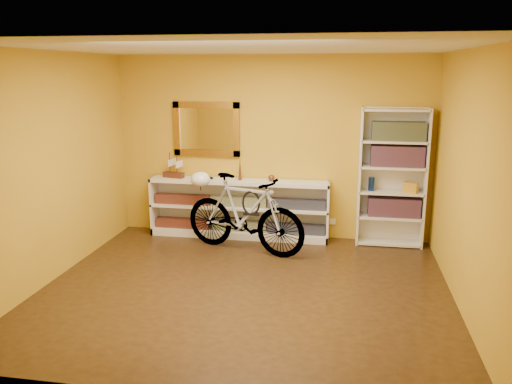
% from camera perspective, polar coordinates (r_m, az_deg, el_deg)
% --- Properties ---
extents(floor, '(4.50, 4.00, 0.01)m').
position_cam_1_polar(floor, '(5.88, -1.20, -10.67)').
color(floor, black).
rests_on(floor, ground).
extents(ceiling, '(4.50, 4.00, 0.01)m').
position_cam_1_polar(ceiling, '(5.37, -1.34, 15.68)').
color(ceiling, silver).
rests_on(ceiling, ground).
extents(back_wall, '(4.50, 0.01, 2.60)m').
position_cam_1_polar(back_wall, '(7.42, 1.75, 4.92)').
color(back_wall, '#BF901C').
rests_on(back_wall, ground).
extents(left_wall, '(0.01, 4.00, 2.60)m').
position_cam_1_polar(left_wall, '(6.31, -21.81, 2.47)').
color(left_wall, '#BF901C').
rests_on(left_wall, ground).
extents(right_wall, '(0.01, 4.00, 2.60)m').
position_cam_1_polar(right_wall, '(5.51, 22.41, 0.96)').
color(right_wall, '#BF901C').
rests_on(right_wall, ground).
extents(gilt_mirror, '(0.98, 0.06, 0.78)m').
position_cam_1_polar(gilt_mirror, '(7.55, -5.49, 6.91)').
color(gilt_mirror, '#8E6219').
rests_on(gilt_mirror, back_wall).
extents(wall_socket, '(0.09, 0.02, 0.09)m').
position_cam_1_polar(wall_socket, '(7.56, 8.45, -3.23)').
color(wall_socket, silver).
rests_on(wall_socket, back_wall).
extents(console_unit, '(2.60, 0.35, 0.85)m').
position_cam_1_polar(console_unit, '(7.50, -1.90, -1.84)').
color(console_unit, silver).
rests_on(console_unit, floor).
extents(cd_row_lower, '(2.50, 0.13, 0.14)m').
position_cam_1_polar(cd_row_lower, '(7.55, -1.91, -3.75)').
color(cd_row_lower, black).
rests_on(cd_row_lower, console_unit).
extents(cd_row_upper, '(2.50, 0.13, 0.14)m').
position_cam_1_polar(cd_row_upper, '(7.45, -1.93, -1.06)').
color(cd_row_upper, navy).
rests_on(cd_row_upper, console_unit).
extents(model_ship, '(0.33, 0.18, 0.37)m').
position_cam_1_polar(model_ship, '(7.62, -9.11, 2.95)').
color(model_ship, '#3E1C11').
rests_on(model_ship, console_unit).
extents(toy_car, '(0.00, 0.00, 0.00)m').
position_cam_1_polar(toy_car, '(7.50, -5.25, 1.46)').
color(toy_car, black).
rests_on(toy_car, console_unit).
extents(bronze_ornament, '(0.05, 0.05, 0.32)m').
position_cam_1_polar(bronze_ornament, '(7.36, -1.78, 2.56)').
color(bronze_ornament, brown).
rests_on(bronze_ornament, console_unit).
extents(decorative_orb, '(0.09, 0.09, 0.09)m').
position_cam_1_polar(decorative_orb, '(7.31, 1.71, 1.56)').
color(decorative_orb, brown).
rests_on(decorative_orb, console_unit).
extents(bookcase, '(0.90, 0.30, 1.90)m').
position_cam_1_polar(bookcase, '(7.28, 14.76, 1.51)').
color(bookcase, silver).
rests_on(bookcase, floor).
extents(book_row_a, '(0.70, 0.22, 0.26)m').
position_cam_1_polar(book_row_a, '(7.37, 14.96, -1.59)').
color(book_row_a, maroon).
rests_on(book_row_a, bookcase).
extents(book_row_b, '(0.70, 0.22, 0.28)m').
position_cam_1_polar(book_row_b, '(7.23, 15.30, 3.86)').
color(book_row_b, maroon).
rests_on(book_row_b, bookcase).
extents(book_row_c, '(0.70, 0.22, 0.25)m').
position_cam_1_polar(book_row_c, '(7.18, 15.46, 6.49)').
color(book_row_c, '#16414E').
rests_on(book_row_c, bookcase).
extents(travel_mug, '(0.09, 0.09, 0.19)m').
position_cam_1_polar(travel_mug, '(7.26, 12.61, 0.87)').
color(travel_mug, navy).
rests_on(travel_mug, bookcase).
extents(red_tin, '(0.15, 0.15, 0.16)m').
position_cam_1_polar(red_tin, '(7.20, 13.43, 6.26)').
color(red_tin, maroon).
rests_on(red_tin, bookcase).
extents(yellow_bag, '(0.21, 0.18, 0.14)m').
position_cam_1_polar(yellow_bag, '(7.29, 16.69, 0.48)').
color(yellow_bag, gold).
rests_on(yellow_bag, bookcase).
extents(bicycle, '(0.98, 1.84, 1.05)m').
position_cam_1_polar(bicycle, '(6.86, -1.32, -2.39)').
color(bicycle, silver).
rests_on(bicycle, floor).
extents(helmet, '(0.27, 0.26, 0.20)m').
position_cam_1_polar(helmet, '(7.12, -6.15, 1.41)').
color(helmet, white).
rests_on(helmet, bicycle).
extents(u_lock, '(0.24, 0.03, 0.24)m').
position_cam_1_polar(u_lock, '(6.77, -0.54, -1.22)').
color(u_lock, black).
rests_on(u_lock, bicycle).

